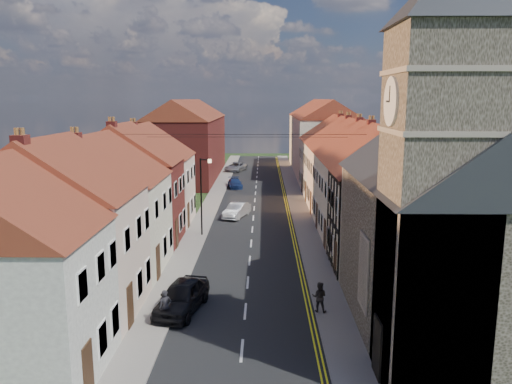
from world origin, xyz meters
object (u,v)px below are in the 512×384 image
(lamppost, at_px, (202,192))
(pedestrian_right, at_px, (319,297))
(church, at_px, (461,210))
(car_far, at_px, (235,183))
(pedestrian_left, at_px, (165,307))
(car_mid, at_px, (237,210))
(car_distant, at_px, (236,167))
(car_near, at_px, (182,296))

(lamppost, relative_size, pedestrian_right, 3.91)
(church, bearing_deg, car_far, 107.29)
(car_far, distance_m, pedestrian_right, 36.24)
(lamppost, relative_size, pedestrian_left, 3.68)
(church, distance_m, car_mid, 25.96)
(car_mid, bearing_deg, car_distant, 111.53)
(lamppost, xyz_separation_m, car_distant, (0.61, 35.35, -2.87))
(car_near, distance_m, pedestrian_left, 1.75)
(church, height_order, car_near, church)
(lamppost, xyz_separation_m, car_far, (1.29, 21.50, -2.98))
(lamppost, height_order, car_distant, lamppost)
(car_distant, bearing_deg, car_near, -73.54)
(pedestrian_left, bearing_deg, lamppost, 71.75)
(church, bearing_deg, pedestrian_left, 175.54)
(car_mid, relative_size, pedestrian_right, 2.58)
(car_far, bearing_deg, pedestrian_right, -89.01)
(car_near, xyz_separation_m, car_mid, (1.70, 20.31, -0.12))
(car_near, distance_m, car_mid, 20.38)
(car_mid, distance_m, pedestrian_right, 21.18)
(car_far, bearing_deg, pedestrian_left, -100.71)
(lamppost, bearing_deg, pedestrian_left, -89.59)
(car_far, height_order, car_distant, car_distant)
(car_near, xyz_separation_m, pedestrian_left, (-0.50, -1.67, 0.16))
(lamppost, height_order, car_far, lamppost)
(car_distant, bearing_deg, car_mid, -70.19)
(car_near, distance_m, car_distant, 49.34)
(car_distant, bearing_deg, lamppost, -74.53)
(car_far, relative_size, car_distant, 0.79)
(car_far, distance_m, pedestrian_left, 37.18)
(church, relative_size, car_mid, 3.83)
(car_near, bearing_deg, car_far, 100.06)
(car_near, xyz_separation_m, pedestrian_right, (6.90, -0.22, 0.11))
(car_mid, relative_size, car_distant, 0.82)
(car_distant, height_order, pedestrian_right, pedestrian_right)
(car_mid, height_order, car_far, car_mid)
(church, xyz_separation_m, car_distant, (-12.56, 52.03, -5.21))
(car_mid, distance_m, car_far, 15.21)
(car_mid, xyz_separation_m, car_distant, (-1.70, 29.03, 0.02))
(church, height_order, pedestrian_left, church)
(pedestrian_left, bearing_deg, car_near, 54.69)
(church, xyz_separation_m, car_mid, (-10.86, 23.00, -5.22))
(car_mid, bearing_deg, car_far, 112.02)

